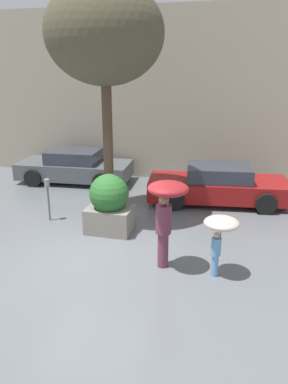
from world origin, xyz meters
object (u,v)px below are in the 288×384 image
Objects in this scene: person_adult at (166,205)px; parked_car_near at (218,185)px; person_child at (220,229)px; street_tree at (105,35)px; planter_box at (109,204)px; parking_meter at (48,191)px; parked_car_far at (75,167)px.

person_adult is 4.51m from parked_car_near.
person_child is 0.21× the size of street_tree.
planter_box is at bearing 131.44° from parked_car_near.
planter_box reaches higher than parking_meter.
parked_car_far is at bearing 125.13° from planter_box.
person_child is at bearing -138.12° from parked_car_far.
parked_car_near and parked_car_far have the same top height.
person_child is 4.98m from parking_meter.
parked_car_near is 0.73× the size of street_tree.
parked_car_near is at bearing 33.89° from street_tree.
person_child reaches higher than parked_car_near.
planter_box is 0.25× the size of street_tree.
planter_box is 3.82m from parked_car_near.
person_adult reaches higher than parked_car_near.
planter_box is 4.67m from parked_car_far.
planter_box is at bearing -8.14° from parking_meter.
person_adult reaches higher than parking_meter.
person_child is 4.40m from parked_car_near.
planter_box is 4.13m from street_tree.
planter_box is at bearing -174.27° from person_adult.
street_tree is 5.11× the size of parking_meter.
parking_meter is at bearing -154.91° from street_tree.
planter_box is 2.37m from person_adult.
planter_box is 1.21× the size of person_child.
person_adult is at bearing -49.65° from street_tree.
person_child is at bearing 176.48° from parked_car_near.
person_adult is 1.52× the size of person_child.
person_child is at bearing -37.81° from street_tree.
parked_car_near is (-0.31, 4.36, -0.47)m from person_child.
planter_box is at bearing -149.05° from parked_car_far.
parked_car_far is 3.66m from parking_meter.
parked_car_far is at bearing 103.29° from parking_meter.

